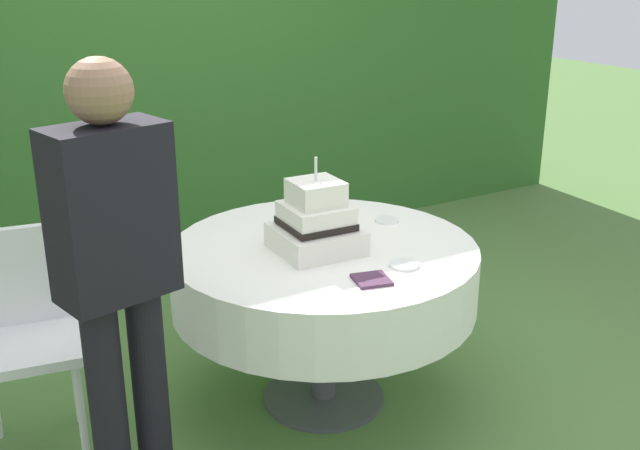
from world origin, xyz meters
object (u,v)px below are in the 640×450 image
Objects in this scene: cake_table at (324,274)px; serving_plate_near at (387,220)px; napkin_stack at (372,280)px; wedding_cake at (316,223)px; standing_person at (117,272)px; garden_chair at (25,321)px; serving_plate_far at (404,265)px.

serving_plate_near is at bearing 15.45° from cake_table.
cake_table is 10.00× the size of napkin_stack.
wedding_cake is 0.24× the size of standing_person.
napkin_stack is (-0.04, -0.40, 0.14)m from cake_table.
garden_chair is at bearing 162.14° from wedding_cake.
serving_plate_far is at bearing -27.44° from garden_chair.
napkin_stack is at bearing -163.93° from serving_plate_far.
wedding_cake reaches higher than serving_plate_near.
serving_plate_near reaches higher than cake_table.
cake_table is 0.44m from serving_plate_near.
wedding_cake is 0.39m from napkin_stack.
cake_table is at bearing 113.65° from serving_plate_far.
wedding_cake is at bearing 92.27° from napkin_stack.
serving_plate_near is (0.40, 0.11, 0.14)m from cake_table.
cake_table is 3.27× the size of wedding_cake.
standing_person is (-1.09, 0.06, 0.19)m from serving_plate_far.
serving_plate_far is 0.20m from napkin_stack.
wedding_cake is 1.20m from garden_chair.
napkin_stack is at bearing -130.39° from serving_plate_near.
garden_chair is at bearing 152.56° from serving_plate_far.
garden_chair is (-1.11, 0.73, -0.20)m from napkin_stack.
wedding_cake is 0.40m from serving_plate_far.
serving_plate_near is 0.67m from napkin_stack.
cake_table is 0.40m from serving_plate_far.
standing_person is (-0.94, -0.29, 0.33)m from cake_table.
wedding_cake is 3.61× the size of serving_plate_near.
serving_plate_near is 1.41m from standing_person.
serving_plate_far is (-0.25, -0.46, 0.00)m from serving_plate_near.
napkin_stack is (0.01, -0.38, -0.11)m from wedding_cake.
wedding_cake is 3.06× the size of napkin_stack.
cake_table is 0.80× the size of standing_person.
wedding_cake reaches higher than serving_plate_far.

